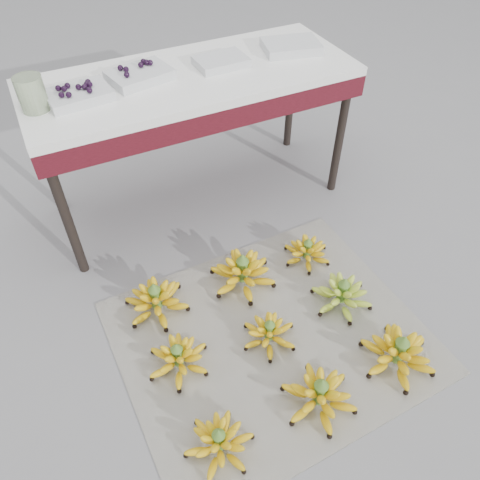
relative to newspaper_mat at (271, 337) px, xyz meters
name	(u,v)px	position (x,y,z in m)	size (l,w,h in m)	color
ground	(273,334)	(0.02, 0.01, 0.00)	(60.00, 60.00, 0.00)	gray
newspaper_mat	(271,337)	(0.00, 0.00, 0.00)	(1.25, 1.05, 0.01)	silver
bunch_front_left	(219,442)	(-0.39, -0.33, 0.05)	(0.31, 0.31, 0.15)	yellow
bunch_front_center	(319,395)	(0.02, -0.34, 0.06)	(0.29, 0.29, 0.17)	yellow
bunch_front_right	(398,353)	(0.40, -0.33, 0.07)	(0.33, 0.33, 0.18)	yellow
bunch_mid_left	(178,358)	(-0.40, 0.04, 0.06)	(0.26, 0.26, 0.15)	yellow
bunch_mid_center	(269,333)	(-0.02, -0.01, 0.05)	(0.31, 0.31, 0.14)	yellow
bunch_mid_right	(342,294)	(0.37, 0.02, 0.06)	(0.29, 0.29, 0.17)	#81B62D
bunch_back_left	(156,300)	(-0.39, 0.35, 0.06)	(0.30, 0.30, 0.17)	yellow
bunch_back_center	(243,273)	(0.02, 0.33, 0.07)	(0.33, 0.33, 0.19)	yellow
bunch_back_right	(307,252)	(0.38, 0.32, 0.05)	(0.26, 0.26, 0.14)	yellow
vendor_table	(192,90)	(0.09, 1.00, 0.65)	(1.54, 0.62, 0.74)	black
tray_far_left	(78,94)	(-0.43, 0.98, 0.76)	(0.28, 0.21, 0.07)	silver
tray_left	(140,75)	(-0.14, 1.04, 0.76)	(0.30, 0.24, 0.07)	silver
tray_right	(221,61)	(0.25, 1.01, 0.76)	(0.24, 0.18, 0.04)	silver
tray_far_right	(291,46)	(0.63, 1.01, 0.76)	(0.31, 0.25, 0.04)	silver
glass_jar	(32,94)	(-0.60, 0.97, 0.81)	(0.11, 0.11, 0.14)	#B8CDA3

